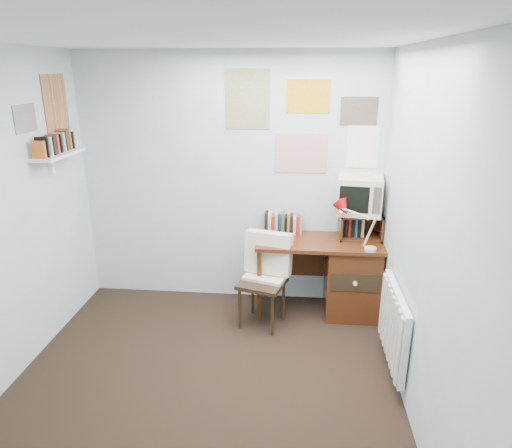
{
  "coord_description": "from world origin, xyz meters",
  "views": [
    {
      "loc": [
        0.67,
        -2.65,
        2.33
      ],
      "look_at": [
        0.33,
        1.02,
        1.06
      ],
      "focal_mm": 32.0,
      "sensor_mm": 36.0,
      "label": 1
    }
  ],
  "objects_px": {
    "desk_lamp": "(372,230)",
    "wall_shelf": "(58,154)",
    "tv_riser": "(360,225)",
    "desk_chair": "(262,283)",
    "radiator": "(394,326)",
    "desk": "(346,275)",
    "crt_tv": "(360,193)"
  },
  "relations": [
    {
      "from": "desk",
      "to": "radiator",
      "type": "height_order",
      "value": "desk"
    },
    {
      "from": "radiator",
      "to": "wall_shelf",
      "type": "distance_m",
      "value": 3.15
    },
    {
      "from": "desk_lamp",
      "to": "crt_tv",
      "type": "distance_m",
      "value": 0.44
    },
    {
      "from": "desk_lamp",
      "to": "radiator",
      "type": "distance_m",
      "value": 0.9
    },
    {
      "from": "desk_chair",
      "to": "desk_lamp",
      "type": "height_order",
      "value": "desk_lamp"
    },
    {
      "from": "desk_lamp",
      "to": "wall_shelf",
      "type": "relative_size",
      "value": 0.63
    },
    {
      "from": "desk",
      "to": "tv_riser",
      "type": "bearing_deg",
      "value": 42.96
    },
    {
      "from": "crt_tv",
      "to": "radiator",
      "type": "relative_size",
      "value": 0.51
    },
    {
      "from": "tv_riser",
      "to": "radiator",
      "type": "relative_size",
      "value": 0.5
    },
    {
      "from": "desk_lamp",
      "to": "desk",
      "type": "bearing_deg",
      "value": 116.17
    },
    {
      "from": "tv_riser",
      "to": "wall_shelf",
      "type": "height_order",
      "value": "wall_shelf"
    },
    {
      "from": "desk_lamp",
      "to": "wall_shelf",
      "type": "xyz_separation_m",
      "value": [
        -2.75,
        -0.16,
        0.66
      ]
    },
    {
      "from": "desk_lamp",
      "to": "crt_tv",
      "type": "height_order",
      "value": "crt_tv"
    },
    {
      "from": "desk_chair",
      "to": "tv_riser",
      "type": "xyz_separation_m",
      "value": [
        0.92,
        0.42,
        0.46
      ]
    },
    {
      "from": "desk_chair",
      "to": "radiator",
      "type": "relative_size",
      "value": 1.07
    },
    {
      "from": "tv_riser",
      "to": "wall_shelf",
      "type": "bearing_deg",
      "value": -169.68
    },
    {
      "from": "radiator",
      "to": "tv_riser",
      "type": "bearing_deg",
      "value": 99.28
    },
    {
      "from": "desk",
      "to": "crt_tv",
      "type": "distance_m",
      "value": 0.81
    },
    {
      "from": "crt_tv",
      "to": "radiator",
      "type": "xyz_separation_m",
      "value": [
        0.19,
        -1.06,
        -0.78
      ]
    },
    {
      "from": "desk_chair",
      "to": "tv_riser",
      "type": "distance_m",
      "value": 1.11
    },
    {
      "from": "desk",
      "to": "tv_riser",
      "type": "xyz_separation_m",
      "value": [
        0.12,
        0.11,
        0.48
      ]
    },
    {
      "from": "desk_lamp",
      "to": "wall_shelf",
      "type": "bearing_deg",
      "value": 170.38
    },
    {
      "from": "desk_chair",
      "to": "tv_riser",
      "type": "bearing_deg",
      "value": 41.68
    },
    {
      "from": "tv_riser",
      "to": "radiator",
      "type": "height_order",
      "value": "tv_riser"
    },
    {
      "from": "desk",
      "to": "radiator",
      "type": "xyz_separation_m",
      "value": [
        0.29,
        -0.93,
        0.01
      ]
    },
    {
      "from": "desk_lamp",
      "to": "tv_riser",
      "type": "relative_size",
      "value": 0.98
    },
    {
      "from": "desk",
      "to": "tv_riser",
      "type": "height_order",
      "value": "tv_riser"
    },
    {
      "from": "desk_chair",
      "to": "wall_shelf",
      "type": "xyz_separation_m",
      "value": [
        -1.77,
        -0.07,
        1.19
      ]
    },
    {
      "from": "crt_tv",
      "to": "wall_shelf",
      "type": "relative_size",
      "value": 0.66
    },
    {
      "from": "desk",
      "to": "radiator",
      "type": "relative_size",
      "value": 1.5
    },
    {
      "from": "desk_chair",
      "to": "radiator",
      "type": "xyz_separation_m",
      "value": [
        1.09,
        -0.62,
        -0.01
      ]
    },
    {
      "from": "desk_lamp",
      "to": "radiator",
      "type": "bearing_deg",
      "value": -94.16
    }
  ]
}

